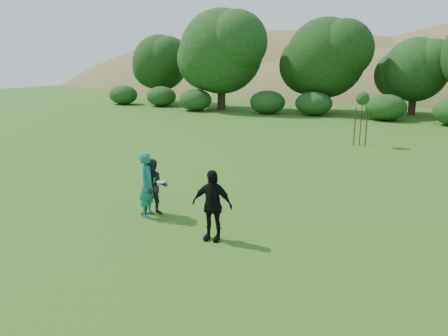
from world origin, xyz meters
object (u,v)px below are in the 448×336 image
object	(u,v)px
player_teal	(148,184)
sapling	(363,100)
player_grey	(154,187)
player_black	(212,205)

from	to	relation	value
player_teal	sapling	distance (m)	14.54
player_teal	player_grey	size ratio (longest dim) A/B	1.14
player_teal	player_grey	xyz separation A→B (m)	(0.09, 0.17, -0.11)
player_teal	player_black	distance (m)	2.57
player_grey	sapling	bearing A→B (deg)	38.96
player_black	sapling	size ratio (longest dim) A/B	0.64
sapling	player_teal	bearing A→B (deg)	-102.86
player_black	player_grey	bearing A→B (deg)	153.41
player_teal	player_grey	distance (m)	0.22
player_black	sapling	distance (m)	14.84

